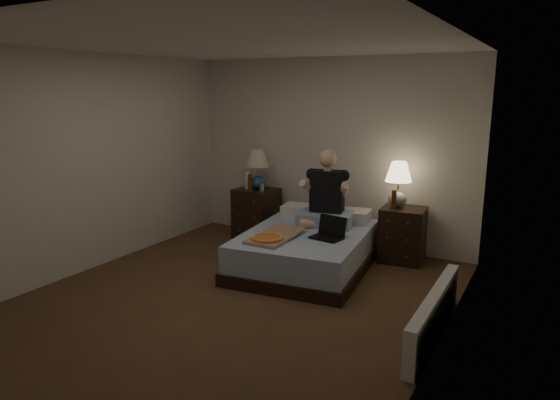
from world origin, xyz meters
The scene contains 19 objects.
floor centered at (0.00, 0.00, 0.00)m, with size 4.00×4.50×0.00m, color brown.
ceiling centered at (0.00, 0.00, 2.50)m, with size 4.00×4.50×0.00m, color white.
wall_back centered at (0.00, 2.25, 1.25)m, with size 4.00×2.50×0.00m, color silver.
wall_front centered at (0.00, -2.25, 1.25)m, with size 4.00×2.50×0.00m, color silver.
wall_left centered at (-2.00, 0.00, 1.25)m, with size 4.50×2.50×0.00m, color silver.
wall_right centered at (2.00, 0.00, 1.25)m, with size 4.50×2.50×0.00m, color silver.
bed centered at (0.23, 1.12, 0.22)m, with size 1.34×1.79×0.45m, color #577AAE.
nightstand_left centered at (-0.95, 1.90, 0.36)m, with size 0.55×0.49×0.71m, color black.
nightstand_right centered at (1.14, 1.94, 0.34)m, with size 0.52×0.47×0.67m, color black.
lamp_left centered at (-0.93, 1.92, 0.99)m, with size 0.32×0.32×0.56m, color #264A8B, non-canonical shape.
lamp_right centered at (1.05, 1.95, 0.95)m, with size 0.32×0.32×0.56m, color #96968E, non-canonical shape.
water_bottle centered at (-1.06, 1.85, 0.84)m, with size 0.07×0.07×0.25m, color silver.
soda_can centered at (-0.80, 1.82, 0.76)m, with size 0.07×0.07×0.10m, color beige.
beer_bottle_left centered at (-0.95, 1.75, 0.83)m, with size 0.06×0.06×0.23m, color #4E280B.
beer_bottle_right centered at (1.04, 1.85, 0.79)m, with size 0.06×0.06×0.23m, color #57270C.
person centered at (0.30, 1.52, 0.91)m, with size 0.66×0.52×0.93m, color black, non-canonical shape.
laptop centered at (0.55, 0.99, 0.57)m, with size 0.34×0.28×0.24m, color black, non-canonical shape.
pizza_box centered at (0.04, 0.55, 0.49)m, with size 0.40×0.76×0.08m, color tan, non-canonical shape.
radiator centered at (1.93, 0.15, 0.20)m, with size 0.10×1.60×0.40m, color white.
Camera 1 is at (2.72, -3.93, 2.08)m, focal length 32.00 mm.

